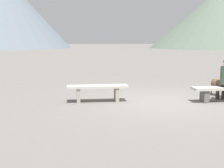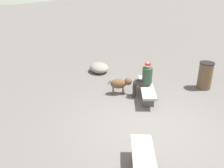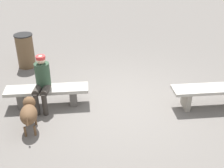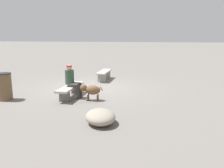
{
  "view_description": "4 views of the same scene",
  "coord_description": "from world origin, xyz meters",
  "px_view_note": "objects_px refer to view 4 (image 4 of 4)",
  "views": [
    {
      "loc": [
        -1.88,
        -8.49,
        1.79
      ],
      "look_at": [
        -1.52,
        -0.06,
        0.54
      ],
      "focal_mm": 48.99,
      "sensor_mm": 36.0,
      "label": 1
    },
    {
      "loc": [
        -5.58,
        0.33,
        3.71
      ],
      "look_at": [
        0.69,
        1.02,
        0.88
      ],
      "focal_mm": 39.19,
      "sensor_mm": 36.0,
      "label": 2
    },
    {
      "loc": [
        0.34,
        5.49,
        3.54
      ],
      "look_at": [
        0.25,
        -0.15,
        0.44
      ],
      "focal_mm": 45.93,
      "sensor_mm": 36.0,
      "label": 3
    },
    {
      "loc": [
        8.99,
        3.7,
        2.16
      ],
      "look_at": [
        0.86,
        1.34,
        0.41
      ],
      "focal_mm": 36.06,
      "sensor_mm": 36.0,
      "label": 4
    }
  ],
  "objects_px": {
    "bench_left": "(104,73)",
    "trash_bin": "(5,87)",
    "bench_right": "(71,89)",
    "boulder": "(100,117)",
    "dog": "(91,90)",
    "seated_person": "(72,79)"
  },
  "relations": [
    {
      "from": "dog",
      "to": "seated_person",
      "type": "bearing_deg",
      "value": -19.89
    },
    {
      "from": "bench_left",
      "to": "trash_bin",
      "type": "relative_size",
      "value": 1.83
    },
    {
      "from": "trash_bin",
      "to": "bench_right",
      "type": "bearing_deg",
      "value": 115.35
    },
    {
      "from": "bench_right",
      "to": "boulder",
      "type": "xyz_separation_m",
      "value": [
        2.15,
        1.9,
        -0.13
      ]
    },
    {
      "from": "bench_right",
      "to": "bench_left",
      "type": "bearing_deg",
      "value": 173.19
    },
    {
      "from": "bench_right",
      "to": "trash_bin",
      "type": "xyz_separation_m",
      "value": [
        0.97,
        -2.05,
        0.17
      ]
    },
    {
      "from": "bench_left",
      "to": "bench_right",
      "type": "distance_m",
      "value": 3.62
    },
    {
      "from": "bench_left",
      "to": "boulder",
      "type": "xyz_separation_m",
      "value": [
        5.77,
        1.78,
        -0.17
      ]
    },
    {
      "from": "bench_left",
      "to": "trash_bin",
      "type": "distance_m",
      "value": 5.07
    },
    {
      "from": "bench_left",
      "to": "boulder",
      "type": "bearing_deg",
      "value": 12.28
    },
    {
      "from": "bench_left",
      "to": "bench_right",
      "type": "height_order",
      "value": "bench_left"
    },
    {
      "from": "boulder",
      "to": "trash_bin",
      "type": "bearing_deg",
      "value": -106.67
    },
    {
      "from": "dog",
      "to": "bench_right",
      "type": "bearing_deg",
      "value": -22.22
    },
    {
      "from": "boulder",
      "to": "bench_right",
      "type": "bearing_deg",
      "value": -138.52
    },
    {
      "from": "bench_left",
      "to": "dog",
      "type": "xyz_separation_m",
      "value": [
        3.8,
        0.75,
        0.03
      ]
    },
    {
      "from": "dog",
      "to": "boulder",
      "type": "distance_m",
      "value": 2.23
    },
    {
      "from": "trash_bin",
      "to": "seated_person",
      "type": "bearing_deg",
      "value": 113.2
    },
    {
      "from": "bench_right",
      "to": "dog",
      "type": "distance_m",
      "value": 0.9
    },
    {
      "from": "dog",
      "to": "boulder",
      "type": "xyz_separation_m",
      "value": [
        1.97,
        1.03,
        -0.2
      ]
    },
    {
      "from": "bench_left",
      "to": "seated_person",
      "type": "distance_m",
      "value": 3.68
    },
    {
      "from": "seated_person",
      "to": "trash_bin",
      "type": "relative_size",
      "value": 1.26
    },
    {
      "from": "bench_right",
      "to": "trash_bin",
      "type": "height_order",
      "value": "trash_bin"
    }
  ]
}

